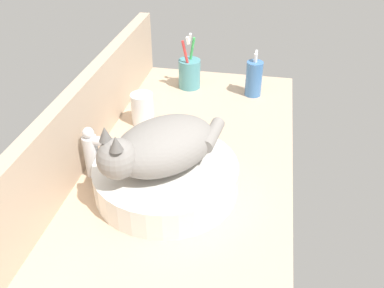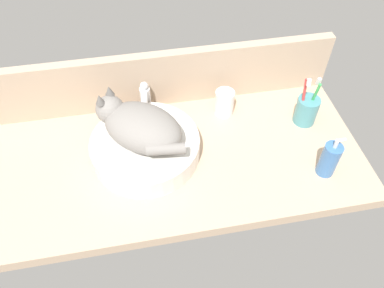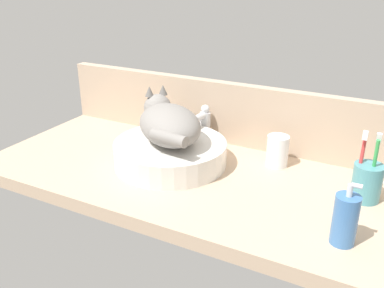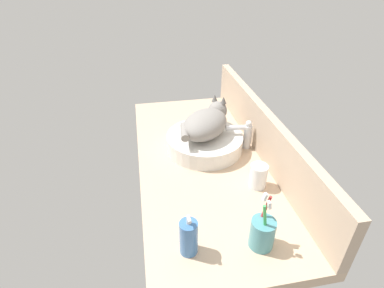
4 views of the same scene
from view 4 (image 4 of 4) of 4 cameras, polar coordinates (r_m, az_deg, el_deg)
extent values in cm
cube|color=tan|center=(130.85, 2.19, -3.45)|extent=(122.22, 55.38, 4.00)
cube|color=tan|center=(131.55, 13.39, 2.18)|extent=(122.22, 3.60, 20.58)
cylinder|color=silver|center=(134.01, 2.41, 0.37)|extent=(33.79, 33.79, 7.13)
ellipsoid|color=gray|center=(129.41, 2.50, 3.77)|extent=(30.02, 29.24, 11.00)
sphere|color=gray|center=(138.16, 4.87, 6.35)|extent=(8.80, 8.80, 8.80)
cone|color=#635F5B|center=(137.56, 4.33, 8.74)|extent=(2.80, 2.80, 3.20)
cone|color=#635F5B|center=(135.86, 6.01, 8.34)|extent=(2.80, 2.80, 3.20)
cylinder|color=gray|center=(122.81, -1.43, 2.36)|extent=(11.30, 4.46, 3.20)
cylinder|color=silver|center=(136.27, 10.49, 1.35)|extent=(3.60, 3.60, 11.00)
cylinder|color=silver|center=(132.71, 8.60, 3.09)|extent=(3.33, 10.19, 2.20)
sphere|color=silver|center=(132.98, 10.77, 3.82)|extent=(2.80, 2.80, 2.80)
cylinder|color=#3F72B2|center=(90.29, -0.65, -17.38)|extent=(5.38, 5.38, 11.62)
cylinder|color=silver|center=(84.89, -0.68, -14.25)|extent=(1.20, 1.20, 2.80)
cylinder|color=silver|center=(83.06, -0.54, -14.18)|extent=(2.20, 1.00, 1.00)
cylinder|color=teal|center=(94.72, 13.22, -16.26)|extent=(7.42, 7.42, 9.82)
cylinder|color=#D13838|center=(93.19, 13.04, -13.64)|extent=(0.96, 4.45, 16.81)
cube|color=white|center=(87.37, 13.72, -9.77)|extent=(1.21, 1.29, 2.52)
cylinder|color=green|center=(91.23, 13.76, -15.04)|extent=(0.94, 3.63, 16.92)
cube|color=white|center=(85.28, 14.51, -11.17)|extent=(1.21, 1.18, 2.50)
cylinder|color=white|center=(115.04, 12.50, -5.98)|extent=(6.55, 6.55, 9.37)
cylinder|color=silver|center=(116.33, 12.38, -6.79)|extent=(5.76, 5.76, 5.17)
camera|label=1|loc=(1.87, -10.21, 29.37)|focal=40.00mm
camera|label=2|loc=(1.22, -43.46, 34.05)|focal=35.00mm
camera|label=3|loc=(0.91, -64.07, 2.51)|focal=40.00mm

